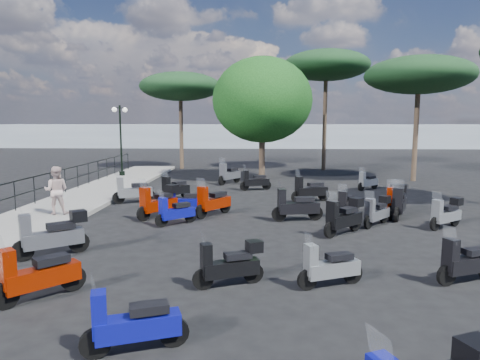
{
  "coord_description": "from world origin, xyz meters",
  "views": [
    {
      "loc": [
        1.12,
        -12.94,
        3.4
      ],
      "look_at": [
        0.42,
        3.12,
        1.2
      ],
      "focal_mm": 32.0,
      "sensor_mm": 36.0,
      "label": 1
    }
  ],
  "objects_px": {
    "scooter_9": "(213,202)",
    "scooter_23": "(446,214)",
    "scooter_13": "(329,267)",
    "scooter_21": "(399,202)",
    "scooter_4": "(175,189)",
    "scooter_26": "(368,182)",
    "scooter_12": "(230,265)",
    "scooter_25": "(346,204)",
    "scooter_8": "(185,202)",
    "pine_2": "(180,87)",
    "scooter_3": "(133,191)",
    "pine_1": "(419,75)",
    "pine_0": "(326,66)",
    "scooter_20": "(377,212)",
    "scooter_19": "(344,217)",
    "scooter_24": "(393,201)",
    "scooter_15": "(310,191)",
    "scooter_14": "(296,207)",
    "pedestrian_far": "(56,190)",
    "scooter_2": "(159,202)",
    "scooter_7": "(175,212)",
    "scooter_6": "(132,325)",
    "scooter_18": "(467,263)",
    "scooter_1": "(52,235)",
    "lamp_post_2": "(121,136)",
    "scooter_16": "(255,181)",
    "broadleaf_tree": "(262,100)",
    "scooter_10": "(229,175)"
  },
  "relations": [
    {
      "from": "pedestrian_far",
      "to": "scooter_23",
      "type": "bearing_deg",
      "value": 167.02
    },
    {
      "from": "scooter_14",
      "to": "scooter_20",
      "type": "distance_m",
      "value": 2.65
    },
    {
      "from": "scooter_18",
      "to": "scooter_20",
      "type": "height_order",
      "value": "scooter_18"
    },
    {
      "from": "scooter_6",
      "to": "scooter_23",
      "type": "relative_size",
      "value": 1.14
    },
    {
      "from": "scooter_3",
      "to": "scooter_12",
      "type": "distance_m",
      "value": 10.11
    },
    {
      "from": "scooter_8",
      "to": "pine_2",
      "type": "xyz_separation_m",
      "value": [
        -2.85,
        15.18,
        5.4
      ]
    },
    {
      "from": "scooter_21",
      "to": "pine_0",
      "type": "distance_m",
      "value": 16.45
    },
    {
      "from": "scooter_6",
      "to": "scooter_12",
      "type": "bearing_deg",
      "value": -45.02
    },
    {
      "from": "scooter_20",
      "to": "scooter_16",
      "type": "bearing_deg",
      "value": -19.05
    },
    {
      "from": "scooter_15",
      "to": "scooter_10",
      "type": "bearing_deg",
      "value": 14.46
    },
    {
      "from": "scooter_8",
      "to": "scooter_12",
      "type": "distance_m",
      "value": 7.35
    },
    {
      "from": "pedestrian_far",
      "to": "scooter_20",
      "type": "bearing_deg",
      "value": 167.53
    },
    {
      "from": "scooter_24",
      "to": "scooter_7",
      "type": "bearing_deg",
      "value": 34.77
    },
    {
      "from": "scooter_12",
      "to": "pine_1",
      "type": "relative_size",
      "value": 0.21
    },
    {
      "from": "scooter_4",
      "to": "scooter_26",
      "type": "bearing_deg",
      "value": -126.08
    },
    {
      "from": "scooter_1",
      "to": "pedestrian_far",
      "type": "bearing_deg",
      "value": -12.67
    },
    {
      "from": "pine_2",
      "to": "scooter_8",
      "type": "bearing_deg",
      "value": -79.36
    },
    {
      "from": "scooter_7",
      "to": "scooter_8",
      "type": "xyz_separation_m",
      "value": [
        0.02,
        1.79,
        0.02
      ]
    },
    {
      "from": "scooter_6",
      "to": "pine_2",
      "type": "distance_m",
      "value": 25.72
    },
    {
      "from": "scooter_19",
      "to": "scooter_24",
      "type": "distance_m",
      "value": 3.45
    },
    {
      "from": "lamp_post_2",
      "to": "scooter_24",
      "type": "distance_m",
      "value": 16.78
    },
    {
      "from": "scooter_20",
      "to": "scooter_23",
      "type": "relative_size",
      "value": 0.94
    },
    {
      "from": "scooter_2",
      "to": "scooter_4",
      "type": "xyz_separation_m",
      "value": [
        -0.1,
        3.43,
        -0.08
      ]
    },
    {
      "from": "scooter_13",
      "to": "scooter_25",
      "type": "bearing_deg",
      "value": -36.38
    },
    {
      "from": "scooter_9",
      "to": "scooter_23",
      "type": "distance_m",
      "value": 7.81
    },
    {
      "from": "scooter_23",
      "to": "scooter_25",
      "type": "xyz_separation_m",
      "value": [
        -2.82,
        1.72,
        -0.04
      ]
    },
    {
      "from": "scooter_16",
      "to": "scooter_25",
      "type": "xyz_separation_m",
      "value": [
        3.38,
        -5.67,
        -0.02
      ]
    },
    {
      "from": "scooter_13",
      "to": "scooter_21",
      "type": "distance_m",
      "value": 7.47
    },
    {
      "from": "pedestrian_far",
      "to": "scooter_24",
      "type": "relative_size",
      "value": 0.99
    },
    {
      "from": "scooter_20",
      "to": "scooter_21",
      "type": "distance_m",
      "value": 1.65
    },
    {
      "from": "scooter_16",
      "to": "broadleaf_tree",
      "type": "bearing_deg",
      "value": -23.25
    },
    {
      "from": "scooter_12",
      "to": "scooter_25",
      "type": "xyz_separation_m",
      "value": [
        3.78,
        6.89,
        -0.03
      ]
    },
    {
      "from": "pedestrian_far",
      "to": "scooter_15",
      "type": "relative_size",
      "value": 1.0
    },
    {
      "from": "scooter_2",
      "to": "scooter_7",
      "type": "xyz_separation_m",
      "value": [
        0.79,
        -1.02,
        -0.13
      ]
    },
    {
      "from": "scooter_15",
      "to": "scooter_24",
      "type": "xyz_separation_m",
      "value": [
        2.69,
        -2.66,
        0.05
      ]
    },
    {
      "from": "lamp_post_2",
      "to": "scooter_21",
      "type": "bearing_deg",
      "value": -16.16
    },
    {
      "from": "pedestrian_far",
      "to": "scooter_23",
      "type": "distance_m",
      "value": 13.17
    },
    {
      "from": "scooter_9",
      "to": "pine_0",
      "type": "relative_size",
      "value": 0.19
    },
    {
      "from": "scooter_20",
      "to": "scooter_26",
      "type": "height_order",
      "value": "scooter_20"
    },
    {
      "from": "scooter_23",
      "to": "pine_0",
      "type": "xyz_separation_m",
      "value": [
        -1.43,
        16.51,
        6.71
      ]
    },
    {
      "from": "scooter_6",
      "to": "scooter_3",
      "type": "bearing_deg",
      "value": -3.28
    },
    {
      "from": "scooter_25",
      "to": "scooter_15",
      "type": "bearing_deg",
      "value": -40.17
    },
    {
      "from": "scooter_4",
      "to": "scooter_24",
      "type": "bearing_deg",
      "value": -163.95
    },
    {
      "from": "scooter_12",
      "to": "pine_2",
      "type": "xyz_separation_m",
      "value": [
        -4.99,
        22.22,
        5.39
      ]
    },
    {
      "from": "scooter_8",
      "to": "scooter_21",
      "type": "relative_size",
      "value": 0.91
    },
    {
      "from": "scooter_13",
      "to": "scooter_26",
      "type": "bearing_deg",
      "value": -39.45
    },
    {
      "from": "scooter_1",
      "to": "scooter_26",
      "type": "bearing_deg",
      "value": -80.56
    },
    {
      "from": "scooter_4",
      "to": "pine_1",
      "type": "xyz_separation_m",
      "value": [
        12.59,
        6.69,
        5.48
      ]
    },
    {
      "from": "scooter_20",
      "to": "pine_2",
      "type": "height_order",
      "value": "pine_2"
    },
    {
      "from": "scooter_2",
      "to": "scooter_23",
      "type": "bearing_deg",
      "value": -150.53
    }
  ]
}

